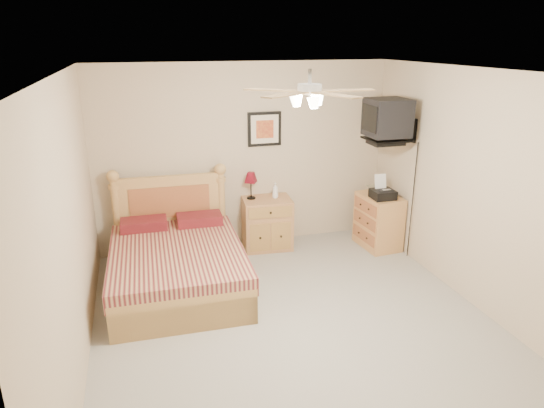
# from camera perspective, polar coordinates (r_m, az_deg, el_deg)

# --- Properties ---
(floor) EXTENTS (4.50, 4.50, 0.00)m
(floor) POSITION_cam_1_polar(r_m,az_deg,el_deg) (5.08, 2.95, -14.17)
(floor) COLOR gray
(floor) RESTS_ON ground
(ceiling) EXTENTS (4.00, 4.50, 0.04)m
(ceiling) POSITION_cam_1_polar(r_m,az_deg,el_deg) (4.27, 3.53, 15.21)
(ceiling) COLOR white
(ceiling) RESTS_ON ground
(wall_back) EXTENTS (4.00, 0.04, 2.50)m
(wall_back) POSITION_cam_1_polar(r_m,az_deg,el_deg) (6.61, -3.19, 5.56)
(wall_back) COLOR #C4AF90
(wall_back) RESTS_ON ground
(wall_front) EXTENTS (4.00, 0.04, 2.50)m
(wall_front) POSITION_cam_1_polar(r_m,az_deg,el_deg) (2.73, 19.45, -16.24)
(wall_front) COLOR #C4AF90
(wall_front) RESTS_ON ground
(wall_left) EXTENTS (0.04, 4.50, 2.50)m
(wall_left) POSITION_cam_1_polar(r_m,az_deg,el_deg) (4.34, -22.67, -3.18)
(wall_left) COLOR #C4AF90
(wall_left) RESTS_ON ground
(wall_right) EXTENTS (0.04, 4.50, 2.50)m
(wall_right) POSITION_cam_1_polar(r_m,az_deg,el_deg) (5.49, 23.36, 1.22)
(wall_right) COLOR #C4AF90
(wall_right) RESTS_ON ground
(bed) EXTENTS (1.50, 1.94, 1.23)m
(bed) POSITION_cam_1_polar(r_m,az_deg,el_deg) (5.58, -11.25, -4.18)
(bed) COLOR tan
(bed) RESTS_ON ground
(nightstand) EXTENTS (0.69, 0.54, 0.71)m
(nightstand) POSITION_cam_1_polar(r_m,az_deg,el_deg) (6.70, -0.59, -2.26)
(nightstand) COLOR #A06844
(nightstand) RESTS_ON ground
(table_lamp) EXTENTS (0.24, 0.24, 0.37)m
(table_lamp) POSITION_cam_1_polar(r_m,az_deg,el_deg) (6.55, -2.49, 2.20)
(table_lamp) COLOR #610815
(table_lamp) RESTS_ON nightstand
(lotion_bottle) EXTENTS (0.08, 0.09, 0.21)m
(lotion_bottle) POSITION_cam_1_polar(r_m,az_deg,el_deg) (6.60, 0.38, 1.61)
(lotion_bottle) COLOR white
(lotion_bottle) RESTS_ON nightstand
(framed_picture) EXTENTS (0.46, 0.04, 0.46)m
(framed_picture) POSITION_cam_1_polar(r_m,az_deg,el_deg) (6.57, -0.89, 8.81)
(framed_picture) COLOR black
(framed_picture) RESTS_ON wall_back
(dresser) EXTENTS (0.49, 0.66, 0.74)m
(dresser) POSITION_cam_1_polar(r_m,az_deg,el_deg) (6.87, 12.41, -1.99)
(dresser) COLOR tan
(dresser) RESTS_ON ground
(fax_machine) EXTENTS (0.30, 0.31, 0.31)m
(fax_machine) POSITION_cam_1_polar(r_m,az_deg,el_deg) (6.60, 12.96, 1.92)
(fax_machine) COLOR black
(fax_machine) RESTS_ON dresser
(magazine_lower) EXTENTS (0.30, 0.33, 0.03)m
(magazine_lower) POSITION_cam_1_polar(r_m,az_deg,el_deg) (6.95, 11.40, 1.66)
(magazine_lower) COLOR tan
(magazine_lower) RESTS_ON dresser
(magazine_upper) EXTENTS (0.21, 0.26, 0.02)m
(magazine_upper) POSITION_cam_1_polar(r_m,az_deg,el_deg) (6.95, 11.33, 1.87)
(magazine_upper) COLOR gray
(magazine_upper) RESTS_ON magazine_lower
(wall_tv) EXTENTS (0.56, 0.46, 0.58)m
(wall_tv) POSITION_cam_1_polar(r_m,az_deg,el_deg) (6.30, 14.61, 9.52)
(wall_tv) COLOR black
(wall_tv) RESTS_ON wall_right
(ceiling_fan) EXTENTS (1.14, 1.14, 0.28)m
(ceiling_fan) POSITION_cam_1_polar(r_m,az_deg,el_deg) (4.09, 4.44, 13.07)
(ceiling_fan) COLOR silver
(ceiling_fan) RESTS_ON ceiling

